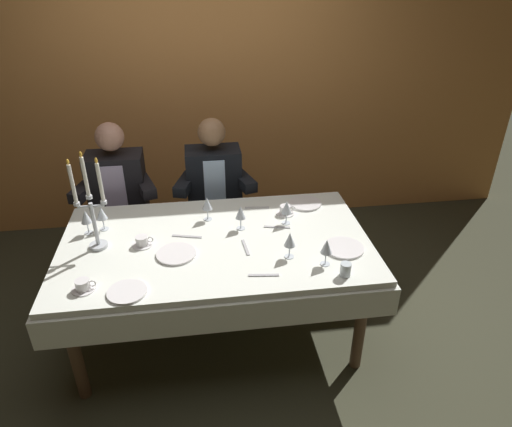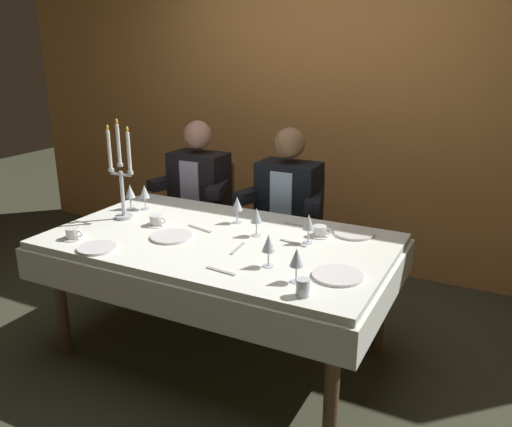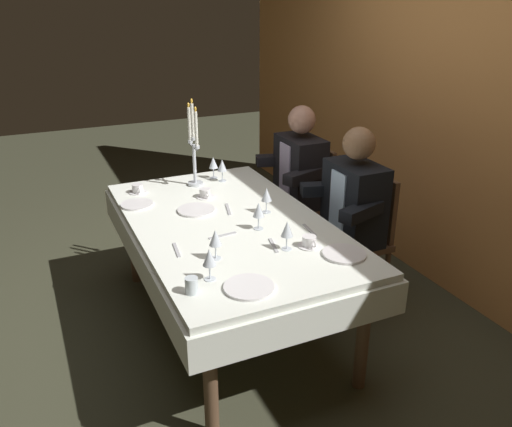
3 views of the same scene
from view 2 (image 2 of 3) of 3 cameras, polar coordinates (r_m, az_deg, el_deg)
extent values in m
plane|color=#393A28|center=(3.29, -3.71, -14.78)|extent=(12.00, 12.00, 0.00)
cube|color=#CC8444|center=(4.29, 7.44, 12.15)|extent=(6.00, 0.12, 2.70)
cube|color=white|center=(2.96, -3.99, -2.98)|extent=(1.90, 1.10, 0.04)
cube|color=white|center=(3.00, -3.94, -4.94)|extent=(1.94, 1.14, 0.18)
cylinder|color=brown|center=(3.30, -20.46, -8.86)|extent=(0.07, 0.07, 0.70)
cylinder|color=brown|center=(2.48, 8.28, -17.37)|extent=(0.07, 0.07, 0.70)
cylinder|color=brown|center=(3.87, -11.24, -4.01)|extent=(0.07, 0.07, 0.70)
cylinder|color=brown|center=(3.20, 13.35, -9.05)|extent=(0.07, 0.07, 0.70)
cylinder|color=silver|center=(3.37, -14.11, -0.33)|extent=(0.11, 0.11, 0.02)
cylinder|color=silver|center=(3.32, -14.31, 2.12)|extent=(0.02, 0.02, 0.28)
cylinder|color=silver|center=(3.28, -14.55, 5.15)|extent=(0.04, 0.04, 0.02)
cylinder|color=white|center=(3.26, -14.73, 7.31)|extent=(0.02, 0.02, 0.23)
ellipsoid|color=yellow|center=(3.24, -14.91, 9.63)|extent=(0.02, 0.02, 0.03)
cylinder|color=silver|center=(3.27, -13.97, 4.07)|extent=(0.07, 0.01, 0.01)
cylinder|color=silver|center=(3.24, -13.49, 4.35)|extent=(0.04, 0.04, 0.02)
cylinder|color=white|center=(3.22, -13.66, 6.53)|extent=(0.02, 0.02, 0.23)
ellipsoid|color=yellow|center=(3.19, -13.83, 8.87)|extent=(0.02, 0.02, 0.03)
cylinder|color=silver|center=(3.32, -14.96, 4.19)|extent=(0.07, 0.01, 0.01)
cylinder|color=silver|center=(3.34, -15.47, 4.58)|extent=(0.04, 0.04, 0.02)
cylinder|color=white|center=(3.31, -15.66, 6.70)|extent=(0.02, 0.02, 0.23)
ellipsoid|color=yellow|center=(3.29, -15.85, 8.98)|extent=(0.02, 0.02, 0.03)
cylinder|color=white|center=(3.04, 10.62, -2.11)|extent=(0.23, 0.23, 0.01)
cylinder|color=white|center=(2.98, -9.16, -2.48)|extent=(0.24, 0.24, 0.01)
cylinder|color=white|center=(2.49, 8.88, -6.66)|extent=(0.24, 0.24, 0.01)
cylinder|color=white|center=(2.91, -16.87, -3.60)|extent=(0.21, 0.21, 0.01)
cylinder|color=silver|center=(3.52, -11.90, 0.49)|extent=(0.06, 0.06, 0.00)
cylinder|color=silver|center=(3.51, -11.94, 1.10)|extent=(0.01, 0.01, 0.07)
cone|color=silver|center=(3.49, -12.03, 2.36)|extent=(0.07, 0.07, 0.08)
cylinder|color=silver|center=(2.88, 5.67, -3.15)|extent=(0.06, 0.06, 0.00)
cylinder|color=silver|center=(2.87, 5.69, -2.41)|extent=(0.01, 0.01, 0.07)
cone|color=silver|center=(2.84, 5.74, -0.90)|extent=(0.07, 0.07, 0.08)
cylinder|color=#E0D172|center=(2.85, 5.73, -1.37)|extent=(0.04, 0.04, 0.03)
cylinder|color=silver|center=(3.55, -13.40, 0.53)|extent=(0.06, 0.06, 0.00)
cylinder|color=silver|center=(3.54, -13.44, 1.14)|extent=(0.01, 0.01, 0.07)
cone|color=silver|center=(3.52, -13.54, 2.39)|extent=(0.07, 0.07, 0.08)
cylinder|color=#E0D172|center=(3.52, -13.51, 2.00)|extent=(0.04, 0.04, 0.03)
cylinder|color=silver|center=(2.58, 1.35, -5.70)|extent=(0.06, 0.06, 0.00)
cylinder|color=silver|center=(2.56, 1.36, -4.90)|extent=(0.01, 0.01, 0.07)
cone|color=silver|center=(2.53, 1.37, -3.23)|extent=(0.07, 0.07, 0.08)
cylinder|color=silver|center=(2.43, 4.37, -7.36)|extent=(0.06, 0.06, 0.00)
cylinder|color=silver|center=(2.41, 4.39, -6.51)|extent=(0.01, 0.01, 0.07)
cone|color=silver|center=(2.38, 4.44, -4.75)|extent=(0.07, 0.07, 0.08)
cylinder|color=maroon|center=(2.39, 4.43, -5.29)|extent=(0.04, 0.04, 0.03)
cylinder|color=silver|center=(3.19, -2.04, -0.96)|extent=(0.06, 0.06, 0.00)
cylinder|color=silver|center=(3.18, -2.05, -0.29)|extent=(0.01, 0.01, 0.07)
cone|color=silver|center=(3.15, -2.06, 1.09)|extent=(0.07, 0.07, 0.08)
cylinder|color=#E0D172|center=(3.16, -2.06, 0.67)|extent=(0.04, 0.04, 0.03)
cylinder|color=silver|center=(2.97, 0.05, -2.38)|extent=(0.06, 0.06, 0.00)
cylinder|color=silver|center=(2.96, 0.05, -1.66)|extent=(0.01, 0.01, 0.07)
cone|color=silver|center=(2.94, 0.05, -0.19)|extent=(0.07, 0.07, 0.08)
cylinder|color=maroon|center=(2.94, 0.05, -0.64)|extent=(0.04, 0.04, 0.03)
cylinder|color=silver|center=(2.28, 5.13, -8.02)|extent=(0.06, 0.06, 0.08)
cylinder|color=white|center=(3.10, -19.23, -2.54)|extent=(0.12, 0.12, 0.01)
cylinder|color=white|center=(3.09, -19.29, -2.01)|extent=(0.08, 0.08, 0.05)
torus|color=white|center=(3.06, -18.63, -2.12)|extent=(0.04, 0.01, 0.04)
cylinder|color=white|center=(2.99, 6.90, -2.40)|extent=(0.12, 0.12, 0.01)
cylinder|color=white|center=(2.98, 6.93, -1.85)|extent=(0.08, 0.08, 0.05)
torus|color=white|center=(2.96, 7.83, -1.94)|extent=(0.04, 0.01, 0.04)
cylinder|color=white|center=(3.20, -10.77, -1.21)|extent=(0.12, 0.12, 0.01)
cylinder|color=white|center=(3.19, -10.80, -0.69)|extent=(0.08, 0.08, 0.05)
torus|color=white|center=(3.16, -10.08, -0.78)|extent=(0.04, 0.01, 0.04)
cube|color=#B7B7BC|center=(3.09, -6.13, -1.64)|extent=(0.19, 0.07, 0.01)
cube|color=#B7B7BC|center=(2.79, -1.99, -3.82)|extent=(0.03, 0.17, 0.01)
cube|color=#B7B7BC|center=(2.52, -3.82, -6.25)|extent=(0.17, 0.04, 0.01)
cube|color=#B7B7BC|center=(2.87, 4.08, -3.21)|extent=(0.17, 0.06, 0.01)
cube|color=#B7B7BC|center=(3.14, 4.50, -1.29)|extent=(0.17, 0.04, 0.01)
cylinder|color=brown|center=(4.15, -9.36, -4.46)|extent=(0.04, 0.04, 0.42)
cylinder|color=brown|center=(3.96, -5.11, -5.41)|extent=(0.04, 0.04, 0.42)
cylinder|color=brown|center=(4.42, -6.63, -2.90)|extent=(0.04, 0.04, 0.42)
cylinder|color=brown|center=(4.24, -2.55, -3.70)|extent=(0.04, 0.04, 0.42)
cube|color=brown|center=(4.11, -6.02, -1.11)|extent=(0.42, 0.42, 0.04)
cube|color=brown|center=(4.19, -4.73, 2.75)|extent=(0.38, 0.04, 0.44)
cube|color=black|center=(4.02, -6.15, 2.80)|extent=(0.42, 0.26, 0.54)
cube|color=#B8ABD2|center=(3.90, -7.24, 2.75)|extent=(0.16, 0.01, 0.40)
sphere|color=tan|center=(3.93, -6.35, 8.50)|extent=(0.21, 0.21, 0.21)
cube|color=black|center=(4.05, -9.56, 3.36)|extent=(0.19, 0.34, 0.08)
cube|color=black|center=(3.82, -4.20, 2.64)|extent=(0.19, 0.34, 0.08)
cylinder|color=brown|center=(3.78, -0.19, -6.46)|extent=(0.04, 0.04, 0.42)
cylinder|color=brown|center=(3.65, 4.89, -7.50)|extent=(0.04, 0.04, 0.42)
cylinder|color=brown|center=(4.08, 2.11, -4.59)|extent=(0.04, 0.04, 0.42)
cylinder|color=brown|center=(3.96, 6.87, -5.46)|extent=(0.04, 0.04, 0.42)
cube|color=brown|center=(3.78, 3.48, -2.77)|extent=(0.42, 0.42, 0.04)
cube|color=brown|center=(3.87, 4.67, 1.45)|extent=(0.38, 0.04, 0.44)
cube|color=black|center=(3.68, 3.57, 1.45)|extent=(0.42, 0.26, 0.54)
cube|color=#ACCAEA|center=(3.56, 2.71, 1.36)|extent=(0.16, 0.01, 0.40)
sphere|color=#926847|center=(3.59, 3.69, 7.65)|extent=(0.21, 0.21, 0.21)
cube|color=black|center=(3.67, -0.19, 2.09)|extent=(0.19, 0.34, 0.08)
cube|color=black|center=(3.50, 6.23, 1.19)|extent=(0.19, 0.34, 0.08)
camera|label=1|loc=(1.59, -71.21, 25.04)|focal=32.17mm
camera|label=3|loc=(1.84, 73.50, 12.82)|focal=36.66mm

